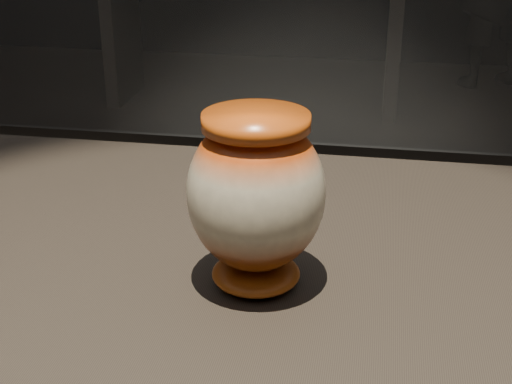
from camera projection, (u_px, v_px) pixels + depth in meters
main_vase at (256, 195)px, 0.73m from camera, size 0.18×0.18×0.19m
back_shelf at (254, 2)px, 4.29m from camera, size 2.00×0.60×0.90m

